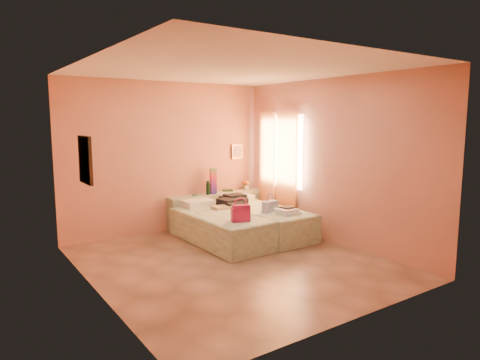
% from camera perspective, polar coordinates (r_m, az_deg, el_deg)
% --- Properties ---
extents(ground, '(4.50, 4.50, 0.00)m').
position_cam_1_polar(ground, '(6.47, -0.81, -10.90)').
color(ground, '#A47E62').
rests_on(ground, ground).
extents(room_walls, '(4.02, 4.51, 2.81)m').
position_cam_1_polar(room_walls, '(6.71, -2.06, 5.37)').
color(room_walls, tan).
rests_on(room_walls, ground).
extents(headboard_ledge, '(2.05, 0.30, 0.65)m').
position_cam_1_polar(headboard_ledge, '(8.60, -3.14, -3.89)').
color(headboard_ledge, '#9FA587').
rests_on(headboard_ledge, ground).
extents(bed_left, '(0.94, 2.02, 0.50)m').
position_cam_1_polar(bed_left, '(7.38, -2.57, -6.47)').
color(bed_left, beige).
rests_on(bed_left, ground).
extents(bed_right, '(0.94, 2.02, 0.50)m').
position_cam_1_polar(bed_right, '(7.87, 3.10, -5.57)').
color(bed_right, beige).
rests_on(bed_right, ground).
extents(water_bottle, '(0.09, 0.09, 0.26)m').
position_cam_1_polar(water_bottle, '(8.35, -4.29, -1.08)').
color(water_bottle, '#12311B').
rests_on(water_bottle, headboard_ledge).
extents(rainbow_box, '(0.13, 0.13, 0.50)m').
position_cam_1_polar(rainbow_box, '(8.42, -3.60, -0.15)').
color(rainbow_box, '#B41648').
rests_on(rainbow_box, headboard_ledge).
extents(small_dish, '(0.13, 0.13, 0.03)m').
position_cam_1_polar(small_dish, '(8.23, -6.00, -2.05)').
color(small_dish, '#478257').
rests_on(small_dish, headboard_ledge).
extents(green_book, '(0.24, 0.21, 0.03)m').
position_cam_1_polar(green_book, '(8.75, -1.67, -1.39)').
color(green_book, '#24432A').
rests_on(green_book, headboard_ledge).
extents(flower_vase, '(0.22, 0.22, 0.24)m').
position_cam_1_polar(flower_vase, '(8.92, 0.86, -0.56)').
color(flower_vase, silver).
rests_on(flower_vase, headboard_ledge).
extents(magenta_handbag, '(0.33, 0.25, 0.27)m').
position_cam_1_polar(magenta_handbag, '(6.79, 0.06, -4.42)').
color(magenta_handbag, '#B41648').
rests_on(magenta_handbag, bed_left).
extents(khaki_garment, '(0.32, 0.26, 0.05)m').
position_cam_1_polar(khaki_garment, '(7.76, -2.49, -3.67)').
color(khaki_garment, tan).
rests_on(khaki_garment, bed_left).
extents(clothes_pile, '(0.55, 0.55, 0.16)m').
position_cam_1_polar(clothes_pile, '(8.11, -0.77, -2.75)').
color(clothes_pile, black).
rests_on(clothes_pile, bed_right).
extents(blue_handbag, '(0.33, 0.20, 0.20)m').
position_cam_1_polar(blue_handbag, '(7.49, 4.02, -3.54)').
color(blue_handbag, '#3B4C8F').
rests_on(blue_handbag, bed_right).
extents(towel_stack, '(0.36, 0.31, 0.10)m').
position_cam_1_polar(towel_stack, '(7.34, 6.46, -4.20)').
color(towel_stack, white).
rests_on(towel_stack, bed_right).
extents(sandal_pair, '(0.19, 0.24, 0.02)m').
position_cam_1_polar(sandal_pair, '(7.37, 6.31, -3.65)').
color(sandal_pair, black).
rests_on(sandal_pair, towel_stack).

